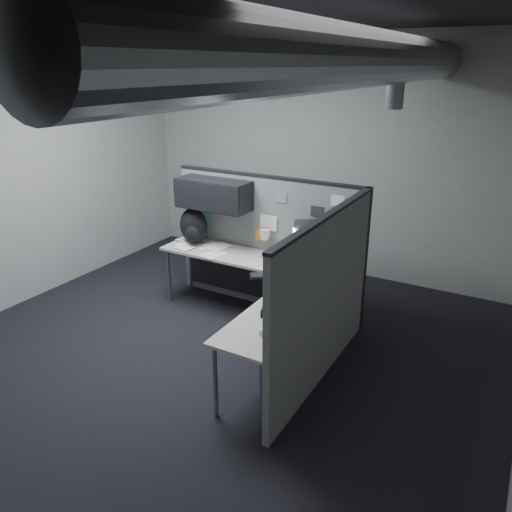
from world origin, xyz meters
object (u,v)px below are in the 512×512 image
Objects in this scene: desk at (259,280)px; monitor at (319,248)px; phone at (275,308)px; keyboard at (272,276)px; backpack at (193,227)px.

monitor is (0.57, 0.27, 0.39)m from desk.
monitor is at bearing 84.34° from phone.
keyboard is (0.22, -0.12, 0.14)m from desk.
phone is at bearing -52.82° from desk.
phone is at bearing -81.90° from monitor.
backpack is at bearing 139.01° from phone.
backpack reaches higher than desk.
phone is at bearing -42.81° from backpack.
backpack is (-1.73, 1.13, 0.18)m from phone.
phone is (0.04, -1.07, -0.23)m from monitor.
desk is 0.29m from keyboard.
desk is 4.87× the size of keyboard.
monitor reaches higher than backpack.
desk is 7.68× the size of phone.
keyboard is at bearing -28.80° from desk.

